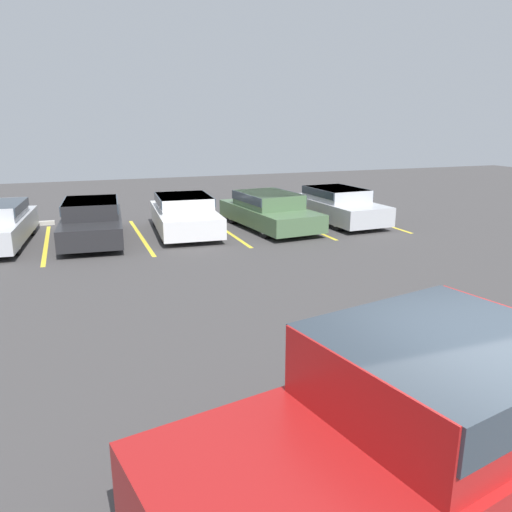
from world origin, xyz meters
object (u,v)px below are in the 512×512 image
Objects in this scene: parked_sedan_c at (184,213)px; parked_sedan_d at (269,209)px; parked_sedan_e at (337,204)px; wheel_stop_curb at (27,224)px; pickup_truck at (462,417)px; parked_sedan_b at (92,219)px.

parked_sedan_c reaches higher than parked_sedan_d.
wheel_stop_curb is (-10.54, 3.11, -0.58)m from parked_sedan_e.
parked_sedan_c is 5.80m from wheel_stop_curb.
pickup_truck is 16.43m from wheel_stop_curb.
pickup_truck is 12.92m from parked_sedan_b.
wheel_stop_curb is (-4.77, 15.70, -0.82)m from pickup_truck.
pickup_truck reaches higher than parked_sedan_d.
parked_sedan_c is at bearing -94.61° from parked_sedan_e.
parked_sedan_b is at bearing 90.79° from pickup_truck.
parked_sedan_b is 1.04× the size of parked_sedan_c.
pickup_truck is 1.35× the size of parked_sedan_d.
parked_sedan_e reaches higher than parked_sedan_d.
parked_sedan_b is 0.98× the size of parked_sedan_d.
pickup_truck is 1.37× the size of parked_sedan_b.
parked_sedan_c reaches higher than wheel_stop_curb.
pickup_truck is at bearing -27.31° from parked_sedan_e.
parked_sedan_b is 2.90m from parked_sedan_c.
parked_sedan_d is 2.52× the size of wheel_stop_curb.
parked_sedan_c is 5.56m from parked_sedan_e.
pickup_truck is at bearing -73.10° from wheel_stop_curb.
pickup_truck reaches higher than parked_sedan_e.
wheel_stop_curb is at bearing -118.03° from parked_sedan_d.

